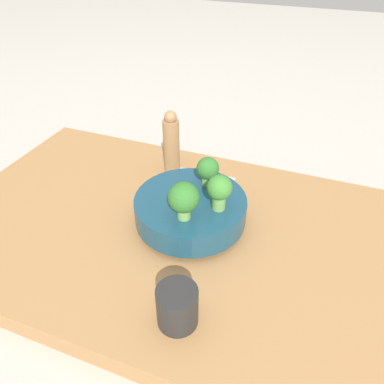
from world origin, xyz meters
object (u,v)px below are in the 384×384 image
at_px(bowl, 192,210).
at_px(cup, 177,306).
at_px(fork, 201,173).
at_px(pepper_mill, 171,143).

distance_m(bowl, cup, 0.26).
distance_m(cup, fork, 0.47).
height_order(bowl, fork, bowl).
height_order(cup, fork, cup).
bearing_deg(bowl, fork, -76.00).
bearing_deg(fork, pepper_mill, 5.06).
xyz_separation_m(pepper_mill, fork, (-0.08, -0.01, -0.08)).
relative_size(bowl, cup, 3.18).
distance_m(bowl, pepper_mill, 0.24).
distance_m(bowl, fork, 0.21).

